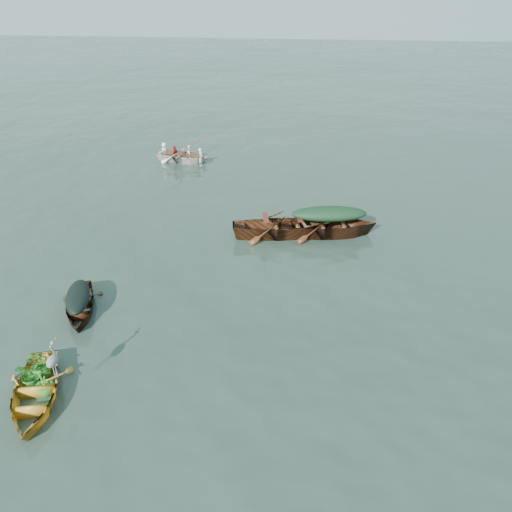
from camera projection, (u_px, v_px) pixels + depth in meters
The scene contains 13 objects.
ground at pixel (229, 328), 13.81m from camera, with size 140.00×140.00×0.00m, color #2E4135.
yellow_dinghy at pixel (37, 402), 11.43m from camera, with size 1.48×3.41×0.94m, color gold.
dark_covered_boat at pixel (81, 312), 14.47m from camera, with size 1.19×3.21×0.77m, color #421E0F.
green_tarp_boat at pixel (328, 235), 18.70m from camera, with size 1.57×5.04×1.22m, color #542C13.
open_wooden_boat at pixel (282, 236), 18.65m from camera, with size 1.58×5.09×1.23m, color brown.
rowed_boat at pixel (183, 162), 25.91m from camera, with size 1.20×3.99×0.93m, color white.
dark_tarp_cover at pixel (77, 295), 14.18m from camera, with size 0.66×1.77×0.40m, color black.
green_tarp_cover at pixel (329, 214), 18.27m from camera, with size 0.86×2.77×0.52m, color #143218.
thwart_benches at pixel (282, 221), 18.33m from camera, with size 0.95×2.54×0.04m, color #511C13, non-canonical shape.
heron at pixel (54, 366), 11.11m from camera, with size 0.28×0.40×0.92m, color gray, non-canonical shape.
dinghy_weeds at pixel (35, 360), 11.53m from camera, with size 0.70×0.90×0.60m, color #296019.
rowers at pixel (182, 146), 25.50m from camera, with size 1.08×2.79×0.76m, color white.
oars at pixel (182, 153), 25.67m from camera, with size 2.60×0.60×0.06m, color brown, non-canonical shape.
Camera 1 is at (2.02, -10.86, 8.56)m, focal length 35.00 mm.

